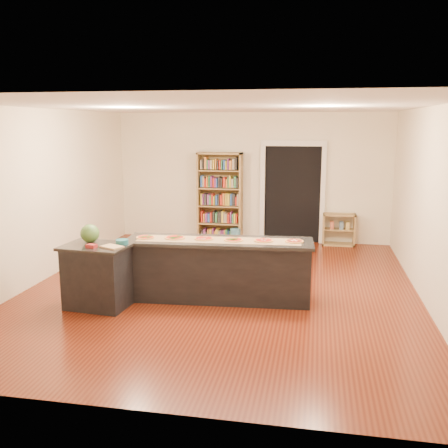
% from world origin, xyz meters
% --- Properties ---
extents(room, '(6.00, 7.00, 2.80)m').
position_xyz_m(room, '(0.00, 0.00, 1.40)').
color(room, '#F0E7CA').
rests_on(room, ground).
extents(doorway, '(1.40, 0.09, 2.21)m').
position_xyz_m(doorway, '(0.90, 3.46, 1.20)').
color(doorway, black).
rests_on(doorway, room).
extents(kitchen_island, '(2.72, 0.74, 0.90)m').
position_xyz_m(kitchen_island, '(0.05, -0.46, 0.45)').
color(kitchen_island, black).
rests_on(kitchen_island, ground).
extents(side_counter, '(0.91, 0.66, 0.90)m').
position_xyz_m(side_counter, '(-1.57, -1.10, 0.45)').
color(side_counter, black).
rests_on(side_counter, ground).
extents(bookshelf, '(0.97, 0.35, 1.95)m').
position_xyz_m(bookshelf, '(-0.67, 3.28, 0.97)').
color(bookshelf, '#9F824D').
rests_on(bookshelf, ground).
extents(low_shelf, '(0.68, 0.29, 0.68)m').
position_xyz_m(low_shelf, '(1.91, 3.30, 0.34)').
color(low_shelf, '#9F824D').
rests_on(low_shelf, ground).
extents(waste_bin, '(0.22, 0.22, 0.32)m').
position_xyz_m(waste_bin, '(-0.29, 3.09, 0.16)').
color(waste_bin, teal).
rests_on(waste_bin, ground).
extents(kraft_paper, '(2.38, 0.58, 0.00)m').
position_xyz_m(kraft_paper, '(0.05, -0.48, 0.90)').
color(kraft_paper, olive).
rests_on(kraft_paper, kitchen_island).
extents(watermelon, '(0.26, 0.26, 0.26)m').
position_xyz_m(watermelon, '(-1.71, -0.98, 1.03)').
color(watermelon, '#144214').
rests_on(watermelon, side_counter).
extents(cutting_board, '(0.34, 0.30, 0.02)m').
position_xyz_m(cutting_board, '(-1.29, -1.19, 0.91)').
color(cutting_board, tan).
rests_on(cutting_board, side_counter).
extents(package_red, '(0.15, 0.12, 0.05)m').
position_xyz_m(package_red, '(-1.56, -1.25, 0.92)').
color(package_red, maroon).
rests_on(package_red, side_counter).
extents(package_teal, '(0.18, 0.18, 0.07)m').
position_xyz_m(package_teal, '(-1.23, -0.99, 0.93)').
color(package_teal, '#195966').
rests_on(package_teal, side_counter).
extents(pizza_a, '(0.25, 0.25, 0.02)m').
position_xyz_m(pizza_a, '(-1.04, -0.56, 0.91)').
color(pizza_a, tan).
rests_on(pizza_a, kitchen_island).
extents(pizza_b, '(0.31, 0.31, 0.02)m').
position_xyz_m(pizza_b, '(-0.60, -0.49, 0.91)').
color(pizza_b, tan).
rests_on(pizza_b, kitchen_island).
extents(pizza_c, '(0.26, 0.26, 0.02)m').
position_xyz_m(pizza_c, '(-0.17, -0.48, 0.91)').
color(pizza_c, tan).
rests_on(pizza_c, kitchen_island).
extents(pizza_d, '(0.30, 0.30, 0.02)m').
position_xyz_m(pizza_d, '(0.26, -0.48, 0.91)').
color(pizza_d, tan).
rests_on(pizza_d, kitchen_island).
extents(pizza_e, '(0.27, 0.27, 0.02)m').
position_xyz_m(pizza_e, '(0.70, -0.44, 0.91)').
color(pizza_e, tan).
rests_on(pizza_e, kitchen_island).
extents(pizza_f, '(0.27, 0.27, 0.02)m').
position_xyz_m(pizza_f, '(1.13, -0.40, 0.91)').
color(pizza_f, tan).
rests_on(pizza_f, kitchen_island).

